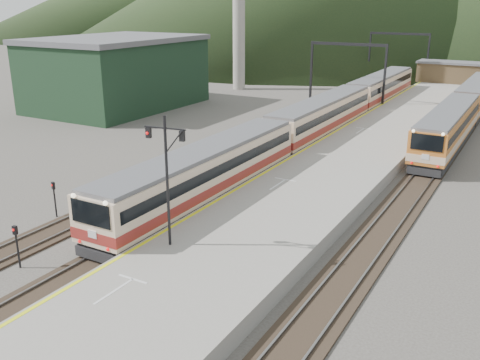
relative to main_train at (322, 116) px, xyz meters
The scene contains 14 objects.
track_main 2.02m from the main_train, 90.00° to the left, with size 2.60×200.00×0.23m.
track_far 5.39m from the main_train, behind, with size 2.60×200.00×0.23m.
track_second 11.68m from the main_train, ahead, with size 2.60×200.00×0.23m.
platform 6.08m from the main_train, 17.42° to the right, with size 8.00×100.00×1.00m, color gray.
gantry_near 15.90m from the main_train, 100.59° to the left, with size 9.55×0.25×8.00m.
gantry_far 40.50m from the main_train, 94.05° to the left, with size 9.55×0.25×8.00m.
warehouse 28.18m from the main_train, behind, with size 14.50×20.50×8.60m.
station_shed 38.65m from the main_train, 81.67° to the left, with size 9.40×4.40×3.10m.
main_train is the anchor object (origin of this frame).
second_train 15.68m from the main_train, 42.81° to the left, with size 2.82×38.48×3.45m.
signal_mast 29.18m from the main_train, 83.86° to the right, with size 2.19×0.47×6.62m.
short_signal_a 33.23m from the main_train, 95.37° to the right, with size 0.25×0.20×2.27m.
short_signal_b 5.90m from the main_train, 117.49° to the right, with size 0.23×0.17×2.27m.
short_signal_c 28.26m from the main_train, 103.71° to the right, with size 0.26×0.22×2.27m.
Camera 1 is at (18.32, -8.76, 12.69)m, focal length 40.00 mm.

